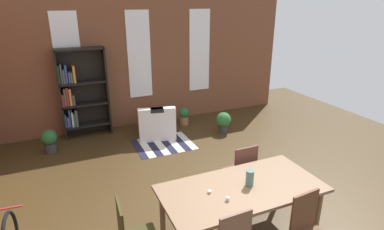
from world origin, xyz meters
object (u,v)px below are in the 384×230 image
(vase_on_table, at_px, (250,178))
(bookshelf_tall, at_px, (80,93))
(potted_plant_window, at_px, (184,116))
(armchair_white, at_px, (156,124))
(dining_chair_far_right, at_px, (241,171))
(potted_plant_by_shelf, at_px, (224,121))
(potted_plant_corner, at_px, (49,140))
(dining_table, at_px, (242,193))

(vase_on_table, height_order, bookshelf_tall, bookshelf_tall)
(potted_plant_window, bearing_deg, armchair_white, -155.48)
(dining_chair_far_right, xyz_separation_m, potted_plant_by_shelf, (1.07, 2.44, -0.24))
(potted_plant_corner, bearing_deg, armchair_white, -1.69)
(bookshelf_tall, xyz_separation_m, potted_plant_by_shelf, (3.00, -1.16, -0.73))
(vase_on_table, distance_m, potted_plant_by_shelf, 3.51)
(dining_chair_far_right, xyz_separation_m, potted_plant_window, (0.42, 3.27, -0.28))
(vase_on_table, relative_size, potted_plant_by_shelf, 0.43)
(armchair_white, height_order, potted_plant_by_shelf, armchair_white)
(dining_table, height_order, dining_chair_far_right, dining_chair_far_right)
(armchair_white, bearing_deg, dining_chair_far_right, -81.72)
(potted_plant_corner, xyz_separation_m, potted_plant_window, (3.08, 0.32, -0.04))
(armchair_white, bearing_deg, vase_on_table, -88.86)
(vase_on_table, relative_size, bookshelf_tall, 0.10)
(bookshelf_tall, bearing_deg, potted_plant_window, -7.90)
(potted_plant_corner, bearing_deg, potted_plant_by_shelf, -7.84)
(vase_on_table, distance_m, potted_plant_window, 4.11)
(dining_table, relative_size, potted_plant_corner, 4.17)
(armchair_white, bearing_deg, potted_plant_window, 24.52)
(dining_table, bearing_deg, bookshelf_tall, 108.91)
(vase_on_table, distance_m, armchair_white, 3.66)
(bookshelf_tall, xyz_separation_m, armchair_white, (1.51, -0.71, -0.72))
(potted_plant_corner, bearing_deg, dining_chair_far_right, -47.99)
(bookshelf_tall, height_order, armchair_white, bookshelf_tall)
(dining_table, distance_m, potted_plant_corner, 4.31)
(potted_plant_corner, bearing_deg, bookshelf_tall, 41.38)
(dining_chair_far_right, distance_m, potted_plant_corner, 3.98)
(vase_on_table, xyz_separation_m, dining_chair_far_right, (0.35, 0.72, -0.36))
(dining_chair_far_right, bearing_deg, potted_plant_window, 82.74)
(vase_on_table, xyz_separation_m, armchair_white, (-0.07, 3.61, -0.60))
(dining_table, bearing_deg, potted_plant_corner, 121.00)
(armchair_white, distance_m, potted_plant_by_shelf, 1.55)
(dining_table, relative_size, bookshelf_tall, 1.02)
(potted_plant_window, bearing_deg, potted_plant_corner, -174.14)
(dining_table, height_order, potted_plant_by_shelf, dining_table)
(vase_on_table, height_order, potted_plant_by_shelf, vase_on_table)
(dining_table, relative_size, dining_chair_far_right, 2.12)
(dining_table, distance_m, potted_plant_window, 4.11)
(dining_chair_far_right, distance_m, potted_plant_by_shelf, 2.67)
(dining_table, xyz_separation_m, dining_chair_far_right, (0.45, 0.72, -0.18))
(vase_on_table, height_order, dining_chair_far_right, vase_on_table)
(dining_table, relative_size, potted_plant_by_shelf, 4.16)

